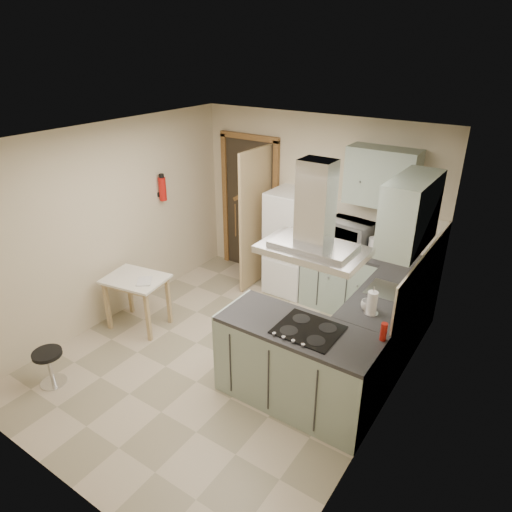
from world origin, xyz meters
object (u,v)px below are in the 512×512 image
Objects in this scene: peninsula at (297,365)px; stool at (50,367)px; extractor_hood at (313,250)px; fridge at (291,243)px; bentwood_chair at (254,250)px; drop_leaf_table at (138,302)px; microwave at (349,233)px.

stool is at bearing -151.87° from peninsula.
peninsula is at bearing 180.00° from extractor_hood.
fridge is 1.82× the size of bentwood_chair.
extractor_hood reaches higher than drop_leaf_table.
extractor_hood is at bearing -67.83° from microwave.
extractor_hood is 1.53× the size of microwave.
microwave reaches higher than peninsula.
drop_leaf_table is (-2.34, 0.07, -0.10)m from peninsula.
microwave is (-0.40, 2.05, 0.61)m from peninsula.
extractor_hood is 1.22× the size of drop_leaf_table.
extractor_hood is 2.80m from drop_leaf_table.
peninsula is 1.72× the size of extractor_hood.
extractor_hood is 2.21× the size of stool.
microwave is at bearing 59.98° from stool.
microwave is (-0.50, 2.05, -0.66)m from extractor_hood.
drop_leaf_table reaches higher than stool.
drop_leaf_table is 1.31m from stool.
drop_leaf_table is 1.26× the size of microwave.
drop_leaf_table is 2.86m from microwave.
bentwood_chair is (0.40, 2.02, 0.07)m from drop_leaf_table.
fridge is at bearing 71.54° from stool.
extractor_hood reaches higher than fridge.
bentwood_chair is 1.67m from microwave.
drop_leaf_table is 1.81× the size of stool.
stool is at bearing -111.50° from microwave.
fridge is 3.69× the size of stool.
bentwood_chair is 3.34m from stool.
stool is 3.89m from microwave.
peninsula is 2.61m from stool.
fridge is 2.56× the size of microwave.
fridge reaches higher than stool.
extractor_hood is at bearing -11.23° from drop_leaf_table.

